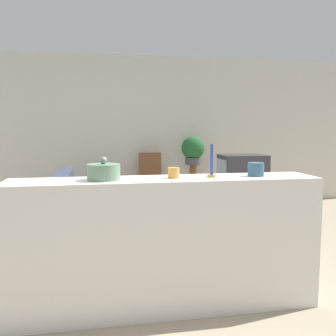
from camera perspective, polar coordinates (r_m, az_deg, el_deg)
The scene contains 13 objects.
ground_plane at distance 3.67m, azimuth -1.91°, elevation -16.69°, with size 14.00×14.00×0.00m, color tan.
wall_back at distance 6.79m, azimuth -6.38°, elevation 5.48°, with size 9.00×0.06×2.70m.
couch at distance 5.13m, azimuth -11.91°, elevation -6.81°, with size 0.99×2.05×0.81m.
tv_stand at distance 5.61m, azimuth 11.17°, elevation -6.12°, with size 0.71×0.51×0.49m.
television at distance 5.52m, azimuth 11.22°, elevation -0.86°, with size 0.64×0.49×0.55m.
wooden_chair at distance 6.51m, azimuth -2.61°, elevation -1.77°, with size 0.44×0.44×0.99m.
plant_stand at distance 6.69m, azimuth 3.80°, elevation -2.78°, with size 0.12×0.12×0.78m.
potted_plant at distance 6.62m, azimuth 3.84°, elevation 2.85°, with size 0.41×0.41×0.50m.
foreground_counter at distance 2.98m, azimuth -0.31°, elevation -11.52°, with size 2.39×0.44×1.04m.
decorative_bowl at distance 2.82m, azimuth -9.77°, elevation -0.56°, with size 0.25×0.25×0.17m.
candle_jar at distance 2.87m, azimuth 0.85°, elevation -0.74°, with size 0.09×0.09×0.08m.
candlestick at distance 2.95m, azimuth 6.67°, elevation 0.26°, with size 0.07×0.07×0.26m.
coffee_tin at distance 3.08m, azimuth 13.24°, elevation -0.20°, with size 0.13×0.13×0.11m.
Camera 1 is at (-0.51, -3.35, 1.43)m, focal length 40.00 mm.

